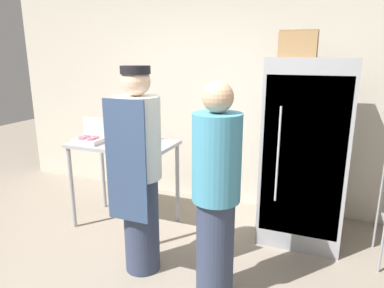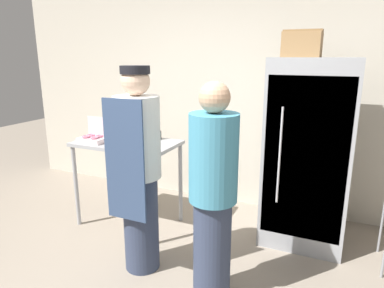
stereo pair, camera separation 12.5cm
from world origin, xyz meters
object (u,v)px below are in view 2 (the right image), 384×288
refrigerator (308,154)px  person_baker (139,169)px  cardboard_storage_box (302,44)px  donut_box (94,138)px  person_customer (213,195)px  blender_pitcher (154,128)px

refrigerator → person_baker: (-1.23, -1.07, 0.01)m
cardboard_storage_box → person_baker: (-1.09, -1.09, -1.01)m
donut_box → person_customer: bearing=-21.1°
person_customer → donut_box: bearing=158.9°
donut_box → person_baker: size_ratio=0.16×
cardboard_storage_box → person_customer: (-0.39, -1.19, -1.07)m
blender_pitcher → person_baker: size_ratio=0.16×
person_baker → person_customer: person_baker is taller
blender_pitcher → person_baker: (0.36, -0.88, -0.15)m
cardboard_storage_box → person_baker: bearing=-135.0°
refrigerator → person_baker: size_ratio=1.03×
refrigerator → blender_pitcher: bearing=-172.9°
blender_pitcher → refrigerator: bearing=7.1°
donut_box → person_customer: 1.70m
refrigerator → person_customer: size_ratio=1.09×
cardboard_storage_box → donut_box: bearing=-163.5°
donut_box → blender_pitcher: 0.65m
cardboard_storage_box → blender_pitcher: bearing=-171.6°
cardboard_storage_box → person_customer: size_ratio=0.20×
donut_box → person_customer: person_customer is taller
cardboard_storage_box → person_customer: bearing=-108.2°
donut_box → blender_pitcher: bearing=35.3°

